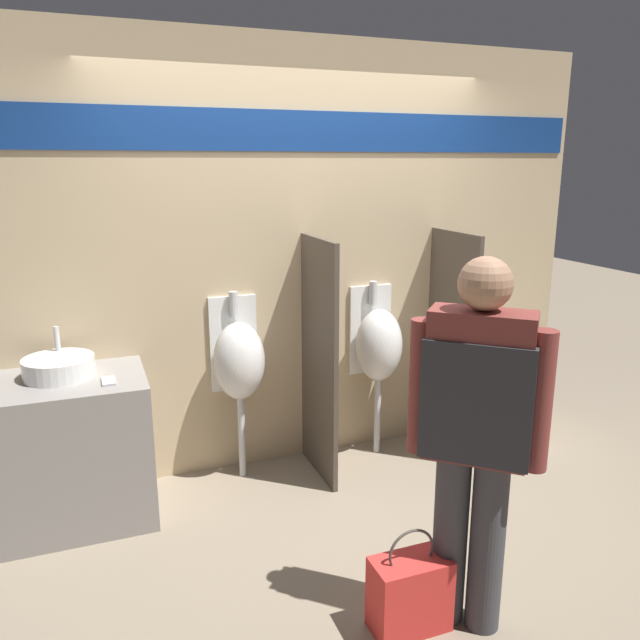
% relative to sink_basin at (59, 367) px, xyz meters
% --- Properties ---
extents(ground_plane, '(16.00, 16.00, 0.00)m').
position_rel_sink_basin_xyz_m(ground_plane, '(1.45, -0.33, -0.88)').
color(ground_plane, gray).
extents(display_wall, '(4.09, 0.07, 2.70)m').
position_rel_sink_basin_xyz_m(display_wall, '(1.45, 0.27, 0.48)').
color(display_wall, tan).
rests_on(display_wall, ground_plane).
extents(sink_counter, '(0.98, 0.61, 0.83)m').
position_rel_sink_basin_xyz_m(sink_counter, '(-0.05, -0.06, -0.47)').
color(sink_counter, gray).
rests_on(sink_counter, ground_plane).
extents(sink_basin, '(0.37, 0.37, 0.25)m').
position_rel_sink_basin_xyz_m(sink_basin, '(0.00, 0.00, 0.00)').
color(sink_basin, white).
rests_on(sink_basin, sink_counter).
extents(cell_phone, '(0.07, 0.14, 0.01)m').
position_rel_sink_basin_xyz_m(cell_phone, '(0.24, -0.19, -0.05)').
color(cell_phone, '#B7B7BC').
rests_on(cell_phone, sink_counter).
extents(divider_near_counter, '(0.03, 0.57, 1.52)m').
position_rel_sink_basin_xyz_m(divider_near_counter, '(1.49, -0.04, -0.12)').
color(divider_near_counter, '#4C4238').
rests_on(divider_near_counter, ground_plane).
extents(divider_mid, '(0.03, 0.57, 1.52)m').
position_rel_sink_basin_xyz_m(divider_mid, '(2.44, -0.04, -0.12)').
color(divider_mid, '#4C4238').
rests_on(divider_mid, ground_plane).
extents(urinal_near_counter, '(0.32, 0.30, 1.19)m').
position_rel_sink_basin_xyz_m(urinal_near_counter, '(1.02, 0.10, -0.11)').
color(urinal_near_counter, silver).
rests_on(urinal_near_counter, ground_plane).
extents(urinal_far, '(0.32, 0.30, 1.19)m').
position_rel_sink_basin_xyz_m(urinal_far, '(1.97, 0.10, -0.11)').
color(urinal_far, silver).
rests_on(urinal_far, ground_plane).
extents(toilet, '(0.42, 0.58, 0.89)m').
position_rel_sink_basin_xyz_m(toilet, '(2.92, -0.07, -0.58)').
color(toilet, white).
rests_on(toilet, ground_plane).
extents(person_in_vest, '(0.46, 0.44, 1.61)m').
position_rel_sink_basin_xyz_m(person_in_vest, '(1.60, -1.54, 0.05)').
color(person_in_vest, '#3D3D42').
rests_on(person_in_vest, ground_plane).
extents(shopping_bag, '(0.33, 0.18, 0.48)m').
position_rel_sink_basin_xyz_m(shopping_bag, '(1.36, -1.49, -0.71)').
color(shopping_bag, red).
rests_on(shopping_bag, ground_plane).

